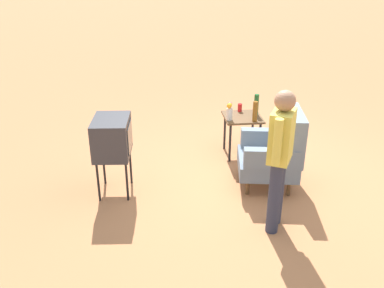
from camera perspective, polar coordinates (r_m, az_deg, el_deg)
The scene contains 9 objects.
ground_plane at distance 5.88m, azimuth 8.70°, elevation -5.40°, with size 60.00×60.00×0.00m, color #C17A4C.
armchair at distance 5.69m, azimuth 11.21°, elevation -1.02°, with size 0.88×0.89×1.06m.
side_table at distance 6.48m, azimuth 6.80°, elevation 2.96°, with size 0.56×0.56×0.64m.
tv_on_stand at distance 5.39m, azimuth -10.71°, elevation 0.87°, with size 0.63×0.49×1.03m.
person_standing at distance 4.62m, azimuth 11.77°, elevation -1.23°, with size 0.51×0.36×1.64m.
bottle_wine_green at distance 6.48m, azimuth 8.66°, elevation 5.27°, with size 0.07×0.07×0.32m, color #1E5623.
bottle_tall_amber at distance 6.23m, azimuth 8.49°, elevation 4.36°, with size 0.07×0.07×0.30m, color brown.
soda_can_red at distance 6.62m, azimuth 6.46°, elevation 4.91°, with size 0.07×0.07×0.12m, color red.
flower_vase at distance 6.23m, azimuth 5.07°, elevation 4.53°, with size 0.15×0.10×0.27m.
Camera 1 is at (4.91, -1.41, 2.92)m, focal length 39.60 mm.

